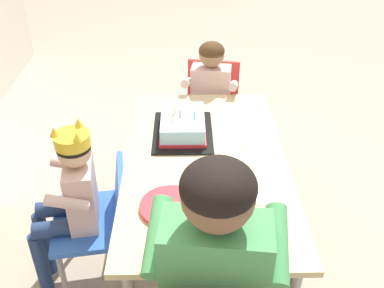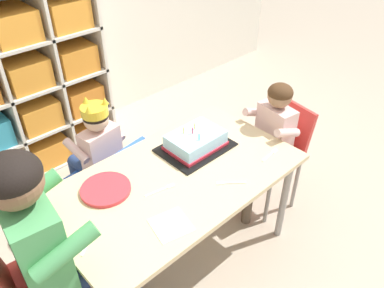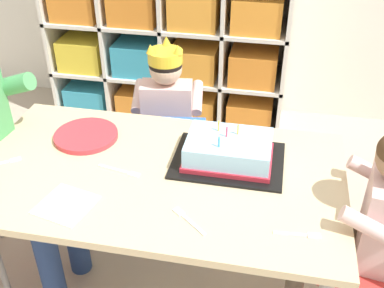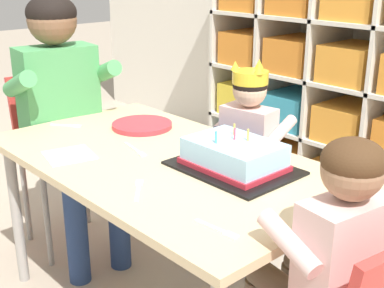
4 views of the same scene
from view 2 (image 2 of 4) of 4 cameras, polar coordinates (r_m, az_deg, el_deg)
The scene contains 15 objects.
ground at distance 2.24m, azimuth -1.94°, elevation -16.29°, with size 16.00×16.00×0.00m, color tan.
activity_table at distance 1.84m, azimuth -2.28°, elevation -6.09°, with size 1.19×0.68×0.59m.
classroom_chair_blue at distance 2.21m, azimuth -11.79°, elevation -4.61°, with size 0.41×0.37×0.58m.
child_with_crown at distance 2.18m, azimuth -14.02°, elevation -0.46°, with size 0.32×0.32×0.82m.
classroom_chair_adult_side at distance 1.70m, azimuth -22.20°, elevation -18.83°, with size 0.37×0.38×0.74m.
adult_helper_seated at distance 1.55m, azimuth -19.84°, elevation -12.73°, with size 0.45×0.43×1.07m.
classroom_chair_guest_side at distance 2.33m, azimuth 12.59°, elevation -0.37°, with size 0.35×0.36×0.68m.
guest_at_table_side at distance 2.20m, azimuth 11.16°, elevation 1.34°, with size 0.32×0.32×0.85m.
birthday_cake_on_tray at distance 1.95m, azimuth 0.53°, elevation 0.31°, with size 0.36×0.27×0.12m.
paper_plate_stack at distance 1.77m, azimuth -12.66°, elevation -6.56°, with size 0.22×0.22×0.02m, color #DB333D.
paper_napkin_square at distance 1.59m, azimuth -3.14°, elevation -11.87°, with size 0.15×0.15×0.00m, color white.
fork_by_napkin at distance 1.78m, azimuth 5.51°, elevation -5.73°, with size 0.11×0.10×0.00m.
fork_scattered_mid_table at distance 1.74m, azimuth -4.49°, elevation -6.72°, with size 0.15×0.04×0.00m.
fork_near_child_seat at distance 1.59m, azimuth -15.05°, elevation -13.68°, with size 0.11×0.09×0.00m.
fork_at_table_front_edge at distance 1.97m, azimuth 11.58°, elevation -1.48°, with size 0.13×0.03×0.00m.
Camera 2 is at (-0.88, -1.04, 1.78)m, focal length 36.00 mm.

